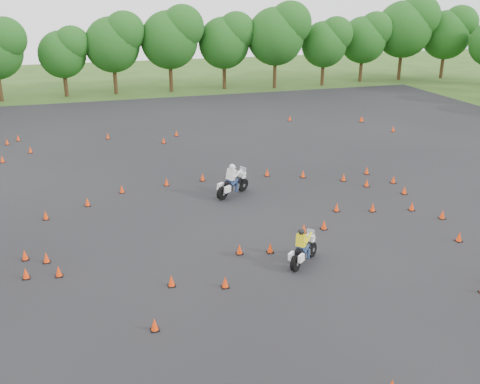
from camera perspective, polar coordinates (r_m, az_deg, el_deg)
name	(u,v)px	position (r m, az deg, el deg)	size (l,w,h in m)	color
ground	(265,246)	(24.55, 2.70, -5.81)	(140.00, 140.00, 0.00)	#2D5119
asphalt_pad	(230,200)	(29.78, -1.11, -0.84)	(62.00, 62.00, 0.00)	black
treeline	(180,56)	(56.92, -6.45, 14.23)	(86.69, 32.24, 10.91)	#194915
traffic_cones	(231,197)	(29.57, -0.95, -0.52)	(36.39, 33.15, 0.45)	red
rider_yellow	(305,246)	(22.86, 6.91, -5.70)	(2.18, 0.67, 1.68)	gold
rider_white	(232,179)	(30.13, -0.84, 1.40)	(2.52, 0.77, 1.94)	silver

